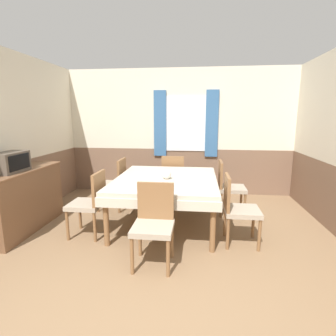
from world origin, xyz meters
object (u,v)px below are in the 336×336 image
at_px(chair_head_window, 173,176).
at_px(vase, 167,175).
at_px(dining_table, 166,184).
at_px(chair_left_near, 90,201).
at_px(tv, 10,162).
at_px(chair_right_far, 228,185).
at_px(sideboard, 23,199).
at_px(chair_head_near, 154,221).
at_px(chair_right_near, 237,207).
at_px(chair_left_far, 115,182).

relative_size(chair_head_window, vase, 6.81).
bearing_deg(dining_table, chair_left_near, -151.52).
relative_size(chair_head_window, tv, 1.85).
xyz_separation_m(chair_right_far, sideboard, (-3.02, -1.00, -0.04)).
xyz_separation_m(dining_table, tv, (-2.04, -0.62, 0.40)).
bearing_deg(chair_head_near, vase, -90.86).
distance_m(chair_head_window, chair_left_near, 1.92).
xyz_separation_m(chair_head_near, tv, (-2.04, 0.49, 0.54)).
height_order(chair_head_window, vase, chair_head_window).
bearing_deg(dining_table, chair_right_near, -28.48).
distance_m(chair_right_far, sideboard, 3.18).
distance_m(chair_left_near, sideboard, 1.06).
bearing_deg(chair_right_far, chair_left_near, -61.52).
bearing_deg(vase, chair_head_near, -90.86).
bearing_deg(chair_left_near, chair_right_far, -61.52).
bearing_deg(chair_head_near, chair_right_far, -120.77).
relative_size(sideboard, vase, 10.62).
distance_m(chair_head_near, tv, 2.17).
xyz_separation_m(chair_left_far, sideboard, (-1.06, -1.00, -0.04)).
distance_m(chair_head_window, chair_head_near, 2.24).
xyz_separation_m(chair_head_window, sideboard, (-2.04, -1.58, -0.04)).
height_order(chair_right_far, sideboard, chair_right_far).
relative_size(dining_table, chair_head_near, 1.98).
xyz_separation_m(dining_table, chair_head_near, (-0.00, -1.12, -0.13)).
distance_m(sideboard, vase, 2.12).
distance_m(tv, vase, 2.14).
height_order(chair_right_near, sideboard, chair_right_near).
bearing_deg(sideboard, dining_table, 12.78).
bearing_deg(chair_right_far, chair_right_near, 0.00).
bearing_deg(chair_left_far, chair_right_far, -90.00).
bearing_deg(dining_table, sideboard, -167.22).
height_order(chair_left_near, vase, chair_left_near).
xyz_separation_m(chair_left_far, chair_left_near, (0.00, -1.07, 0.00)).
xyz_separation_m(chair_head_window, chair_right_near, (0.98, -1.65, 0.00)).
distance_m(chair_right_near, vase, 1.11).
distance_m(chair_head_near, sideboard, 2.14).
bearing_deg(vase, chair_right_far, 32.38).
xyz_separation_m(dining_table, sideboard, (-2.04, -0.46, -0.17)).
xyz_separation_m(chair_head_window, chair_left_near, (-0.98, -1.65, 0.00)).
bearing_deg(chair_right_near, sideboard, -91.33).
relative_size(dining_table, chair_right_near, 1.98).
bearing_deg(chair_head_window, vase, -89.26).
relative_size(chair_head_window, sideboard, 0.64).
xyz_separation_m(chair_right_far, chair_right_near, (0.00, -1.07, 0.00)).
distance_m(chair_head_near, chair_left_near, 1.14).
relative_size(chair_head_window, chair_right_near, 1.00).
height_order(chair_right_far, chair_right_near, same).
bearing_deg(sideboard, chair_right_far, 18.23).
bearing_deg(chair_left_near, chair_head_near, -120.73).
relative_size(tv, vase, 3.69).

